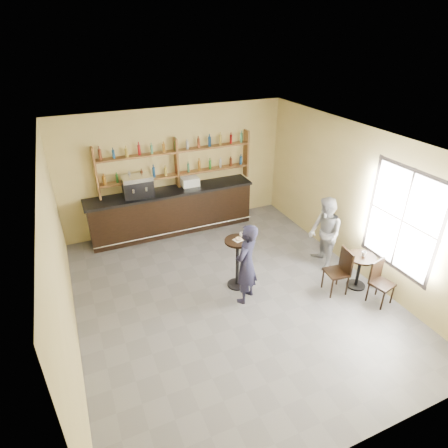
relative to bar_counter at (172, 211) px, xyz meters
name	(u,v)px	position (x,y,z in m)	size (l,w,h in m)	color
floor	(231,296)	(0.27, -3.15, -0.59)	(7.00, 7.00, 0.00)	slate
ceiling	(232,144)	(0.27, -3.15, 2.61)	(7.00, 7.00, 0.00)	white
wall_back	(176,169)	(0.27, 0.35, 1.01)	(7.00, 7.00, 0.00)	#CDB974
wall_front	(363,367)	(0.27, -6.65, 1.01)	(7.00, 7.00, 0.00)	#CDB974
wall_left	(60,265)	(-2.73, -3.15, 1.01)	(7.00, 7.00, 0.00)	#CDB974
wall_right	(358,201)	(3.27, -3.15, 1.01)	(7.00, 7.00, 0.00)	#CDB974
window_pane	(402,221)	(3.26, -4.35, 1.11)	(2.00, 2.00, 0.00)	white
window_frame	(402,221)	(3.26, -4.35, 1.11)	(0.04, 1.70, 2.10)	black
shelf_unit	(177,163)	(0.27, 0.22, 1.22)	(4.00, 0.26, 1.40)	brown
liquor_bottles	(176,157)	(0.27, 0.22, 1.39)	(3.68, 0.10, 1.00)	#8C5919
bar_counter	(172,211)	(0.00, 0.00, 0.00)	(4.36, 0.85, 1.18)	black
espresso_machine	(138,186)	(-0.83, 0.00, 0.85)	(0.73, 0.47, 0.52)	black
pastry_case	(190,182)	(0.53, 0.00, 0.73)	(0.46, 0.37, 0.27)	silver
pedestal_table	(237,263)	(0.54, -2.88, -0.03)	(0.55, 0.55, 1.12)	black
napkin	(238,240)	(0.54, -2.88, 0.54)	(0.17, 0.17, 0.00)	white
donut	(239,239)	(0.55, -2.89, 0.56)	(0.14, 0.14, 0.05)	#BF8C45
cup_pedestal	(242,235)	(0.68, -2.78, 0.58)	(0.11, 0.11, 0.09)	white
man_main	(246,264)	(0.50, -3.35, 0.26)	(0.62, 0.41, 1.70)	black
cafe_table	(358,271)	(2.87, -3.93, -0.21)	(0.59, 0.59, 0.75)	black
cup_cafe	(364,254)	(2.92, -3.93, 0.21)	(0.10, 0.10, 0.10)	white
chair_west	(337,272)	(2.32, -3.88, -0.10)	(0.42, 0.42, 0.97)	black
chair_south	(382,284)	(2.92, -4.53, -0.13)	(0.39, 0.39, 0.91)	black
patron_second	(325,234)	(2.64, -2.98, 0.26)	(0.82, 0.64, 1.69)	gray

